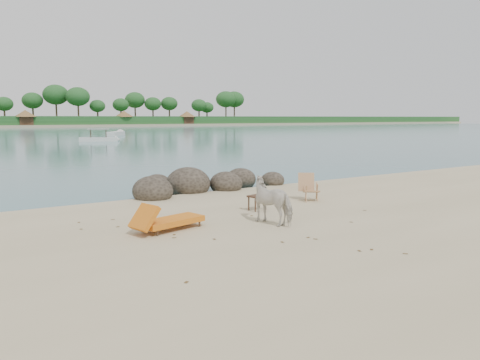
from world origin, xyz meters
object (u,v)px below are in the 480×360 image
object	(u,v)px
side_table	(257,204)
deck_chair	(312,188)
boulders	(198,185)
cow	(274,201)
lounge_chair	(172,218)

from	to	relation	value
side_table	deck_chair	world-z (taller)	deck_chair
boulders	cow	bearing A→B (deg)	-99.33
side_table	boulders	bearing A→B (deg)	73.80
lounge_chair	deck_chair	world-z (taller)	deck_chair
boulders	lounge_chair	world-z (taller)	boulders
cow	lounge_chair	distance (m)	2.64
cow	side_table	distance (m)	1.76
boulders	cow	xyz separation A→B (m)	(-0.98, -5.97, 0.37)
boulders	lounge_chair	bearing A→B (deg)	-123.98
boulders	side_table	world-z (taller)	boulders
lounge_chair	deck_chair	distance (m)	5.61
deck_chair	lounge_chair	bearing A→B (deg)	-132.17
boulders	side_table	size ratio (longest dim) A/B	11.91
boulders	deck_chair	xyz separation A→B (m)	(2.02, -4.06, 0.22)
lounge_chair	side_table	bearing A→B (deg)	0.81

